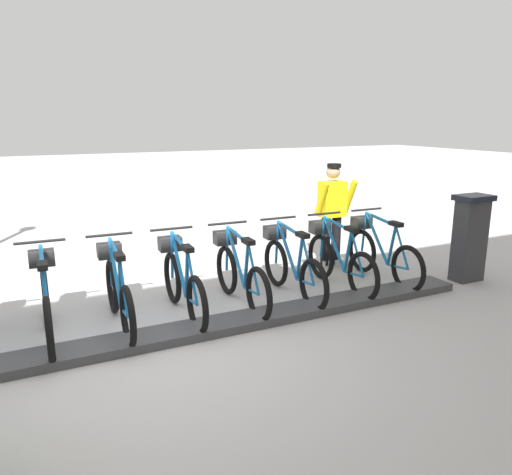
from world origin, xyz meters
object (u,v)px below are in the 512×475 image
(payment_kiosk, at_px, (470,237))
(bike_docked_4, at_px, (182,281))
(bike_docked_0, at_px, (381,252))
(bike_docked_2, at_px, (291,265))
(worker_near_rack, at_px, (332,211))
(bike_docked_1, at_px, (338,258))
(bike_docked_3, at_px, (239,273))
(bike_docked_6, at_px, (46,301))
(bike_docked_5, at_px, (118,290))

(payment_kiosk, distance_m, bike_docked_4, 4.25)
(bike_docked_0, bearing_deg, bike_docked_2, 90.00)
(worker_near_rack, bearing_deg, bike_docked_1, 150.75)
(payment_kiosk, bearing_deg, bike_docked_3, 80.57)
(bike_docked_3, height_order, bike_docked_4, same)
(bike_docked_3, xyz_separation_m, bike_docked_6, (0.00, 2.29, 0.00))
(payment_kiosk, bearing_deg, bike_docked_4, 82.26)
(payment_kiosk, distance_m, bike_docked_5, 5.01)
(bike_docked_1, height_order, bike_docked_4, same)
(payment_kiosk, distance_m, worker_near_rack, 2.07)
(bike_docked_4, bearing_deg, payment_kiosk, -97.74)
(payment_kiosk, height_order, bike_docked_2, payment_kiosk)
(bike_docked_0, xyz_separation_m, bike_docked_6, (0.00, 4.57, 0.00))
(bike_docked_5, xyz_separation_m, worker_near_rack, (0.93, -3.57, 0.48))
(bike_docked_0, relative_size, bike_docked_4, 1.00)
(bike_docked_4, relative_size, bike_docked_5, 1.00)
(payment_kiosk, bearing_deg, bike_docked_6, 84.30)
(bike_docked_4, xyz_separation_m, bike_docked_5, (0.00, 0.76, 0.00))
(bike_docked_6, bearing_deg, payment_kiosk, -95.70)
(bike_docked_1, distance_m, worker_near_rack, 1.17)
(bike_docked_2, height_order, bike_docked_4, same)
(payment_kiosk, distance_m, bike_docked_3, 3.50)
(bike_docked_1, xyz_separation_m, bike_docked_5, (0.00, 3.05, 0.00))
(bike_docked_0, bearing_deg, payment_kiosk, -116.33)
(bike_docked_5, bearing_deg, bike_docked_0, -90.00)
(payment_kiosk, xyz_separation_m, bike_docked_1, (0.57, 1.92, -0.24))
(bike_docked_4, relative_size, worker_near_rack, 1.04)
(payment_kiosk, bearing_deg, worker_near_rack, 42.90)
(bike_docked_6, bearing_deg, bike_docked_5, -90.00)
(bike_docked_5, bearing_deg, bike_docked_2, -90.00)
(bike_docked_4, distance_m, bike_docked_6, 1.52)
(payment_kiosk, xyz_separation_m, worker_near_rack, (1.50, 1.40, 0.24))
(bike_docked_6, distance_m, worker_near_rack, 4.46)
(bike_docked_0, relative_size, bike_docked_5, 1.00)
(bike_docked_4, height_order, worker_near_rack, worker_near_rack)
(payment_kiosk, distance_m, bike_docked_6, 5.76)
(worker_near_rack, bearing_deg, payment_kiosk, -137.10)
(bike_docked_2, xyz_separation_m, bike_docked_6, (0.00, 3.05, 0.00))
(bike_docked_0, height_order, bike_docked_4, same)
(bike_docked_0, relative_size, bike_docked_3, 1.00)
(bike_docked_3, relative_size, worker_near_rack, 1.04)
(bike_docked_0, distance_m, bike_docked_2, 1.52)
(bike_docked_0, distance_m, bike_docked_3, 2.29)
(bike_docked_1, bearing_deg, bike_docked_0, -90.00)
(bike_docked_1, xyz_separation_m, bike_docked_4, (0.00, 2.29, 0.00))
(bike_docked_1, bearing_deg, bike_docked_5, 90.00)
(bike_docked_2, xyz_separation_m, bike_docked_4, (0.00, 1.52, 0.00))
(bike_docked_2, bearing_deg, bike_docked_6, 90.00)
(bike_docked_2, bearing_deg, payment_kiosk, -102.04)
(bike_docked_3, distance_m, worker_near_rack, 2.30)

